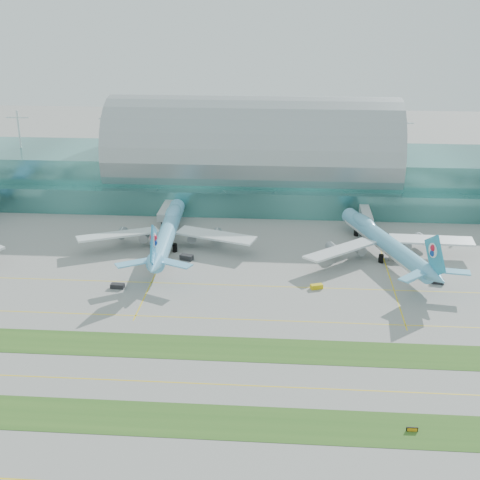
# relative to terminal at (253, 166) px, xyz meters

# --- Properties ---
(ground) EXTENTS (700.00, 700.00, 0.00)m
(ground) POSITION_rel_terminal_xyz_m (-0.01, -128.79, -14.23)
(ground) COLOR gray
(ground) RESTS_ON ground
(terminal) EXTENTS (340.00, 69.10, 36.00)m
(terminal) POSITION_rel_terminal_xyz_m (0.00, 0.00, 0.00)
(terminal) COLOR #3D7A75
(terminal) RESTS_ON ground
(grass_strip_near) EXTENTS (420.00, 12.00, 0.08)m
(grass_strip_near) POSITION_rel_terminal_xyz_m (-0.01, -156.79, -14.19)
(grass_strip_near) COLOR #2D591E
(grass_strip_near) RESTS_ON ground
(grass_strip_far) EXTENTS (420.00, 12.00, 0.08)m
(grass_strip_far) POSITION_rel_terminal_xyz_m (-0.01, -126.79, -14.19)
(grass_strip_far) COLOR #2D591E
(grass_strip_far) RESTS_ON ground
(taxiline_b) EXTENTS (420.00, 0.35, 0.01)m
(taxiline_b) POSITION_rel_terminal_xyz_m (-0.01, -142.79, -14.22)
(taxiline_b) COLOR yellow
(taxiline_b) RESTS_ON ground
(taxiline_c) EXTENTS (420.00, 0.35, 0.01)m
(taxiline_c) POSITION_rel_terminal_xyz_m (-0.01, -110.79, -14.22)
(taxiline_c) COLOR yellow
(taxiline_c) RESTS_ON ground
(taxiline_d) EXTENTS (420.00, 0.35, 0.01)m
(taxiline_d) POSITION_rel_terminal_xyz_m (-0.01, -88.79, -14.22)
(taxiline_d) COLOR yellow
(taxiline_d) RESTS_ON ground
(airliner_b) EXTENTS (62.04, 70.47, 19.39)m
(airliner_b) POSITION_rel_terminal_xyz_m (-26.16, -59.05, -8.24)
(airliner_b) COLOR #6ABEEA
(airliner_b) RESTS_ON ground
(airliner_c) EXTENTS (57.54, 66.98, 19.09)m
(airliner_c) POSITION_rel_terminal_xyz_m (47.20, -62.69, -8.34)
(airliner_c) COLOR #5FADD1
(airliner_c) RESTS_ON ground
(gse_c) EXTENTS (4.14, 2.30, 1.38)m
(gse_c) POSITION_rel_terminal_xyz_m (-35.50, -93.49, -13.53)
(gse_c) COLOR black
(gse_c) RESTS_ON ground
(gse_d) EXTENTS (4.73, 3.46, 1.77)m
(gse_d) POSITION_rel_terminal_xyz_m (-18.07, -69.99, -13.34)
(gse_d) COLOR black
(gse_d) RESTS_ON ground
(gse_e) EXTENTS (3.99, 2.79, 1.38)m
(gse_e) POSITION_rel_terminal_xyz_m (24.24, -89.40, -13.54)
(gse_e) COLOR gold
(gse_e) RESTS_ON ground
(gse_f) EXTENTS (4.03, 2.34, 1.41)m
(gse_f) POSITION_rel_terminal_xyz_m (61.19, -83.00, -13.52)
(gse_f) COLOR black
(gse_f) RESTS_ON ground
(taxiway_sign_east) EXTENTS (2.41, 0.33, 1.02)m
(taxiway_sign_east) POSITION_rel_terminal_xyz_m (41.48, -157.01, -13.72)
(taxiway_sign_east) COLOR black
(taxiway_sign_east) RESTS_ON ground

